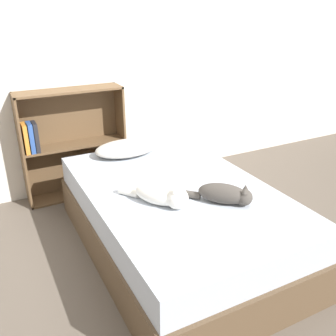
{
  "coord_description": "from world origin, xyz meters",
  "views": [
    {
      "loc": [
        -1.19,
        -2.15,
        1.77
      ],
      "look_at": [
        0.0,
        0.15,
        0.63
      ],
      "focal_mm": 40.0,
      "sensor_mm": 36.0,
      "label": 1
    }
  ],
  "objects": [
    {
      "name": "ground_plane",
      "position": [
        0.0,
        0.0,
        0.0
      ],
      "size": [
        8.0,
        8.0,
        0.0
      ],
      "primitive_type": "plane",
      "color": "brown"
    },
    {
      "name": "cat_dark",
      "position": [
        0.17,
        -0.34,
        0.6
      ],
      "size": [
        0.4,
        0.4,
        0.14
      ],
      "rotation": [
        0.0,
        0.0,
        5.49
      ],
      "color": "#47423D",
      "rests_on": "bed"
    },
    {
      "name": "cat_light",
      "position": [
        -0.21,
        -0.17,
        0.6
      ],
      "size": [
        0.36,
        0.46,
        0.17
      ],
      "rotation": [
        0.0,
        0.0,
        5.32
      ],
      "color": "white",
      "rests_on": "bed"
    },
    {
      "name": "wall_back",
      "position": [
        0.0,
        1.44,
        1.25
      ],
      "size": [
        8.0,
        0.06,
        2.5
      ],
      "color": "silver",
      "rests_on": "ground_plane"
    },
    {
      "name": "bookshelf",
      "position": [
        -0.47,
        1.31,
        0.54
      ],
      "size": [
        0.97,
        0.26,
        1.06
      ],
      "color": "brown",
      "rests_on": "ground_plane"
    },
    {
      "name": "pillow",
      "position": [
        -0.08,
        0.8,
        0.59
      ],
      "size": [
        0.57,
        0.36,
        0.12
      ],
      "color": "beige",
      "rests_on": "bed"
    },
    {
      "name": "bed",
      "position": [
        0.0,
        0.0,
        0.26
      ],
      "size": [
        1.29,
        2.01,
        0.53
      ],
      "color": "brown",
      "rests_on": "ground_plane"
    }
  ]
}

